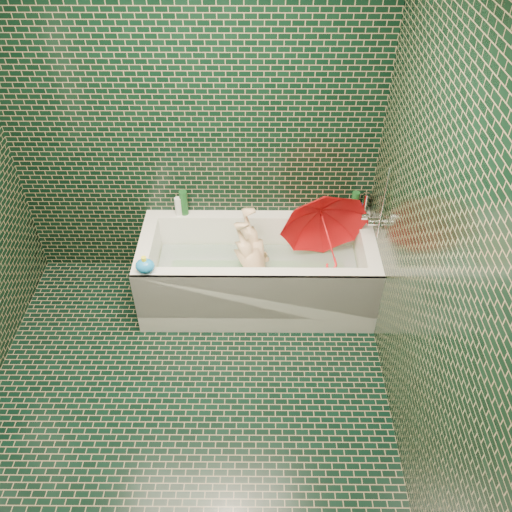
{
  "coord_description": "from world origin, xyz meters",
  "views": [
    {
      "loc": [
        0.46,
        -1.95,
        3.0
      ],
      "look_at": [
        0.44,
        0.82,
        0.59
      ],
      "focal_mm": 38.0,
      "sensor_mm": 36.0,
      "label": 1
    }
  ],
  "objects_px": {
    "umbrella": "(328,237)",
    "bath_toy": "(145,266)",
    "bathtub": "(257,278)",
    "rubber_duck": "(324,212)",
    "child": "(257,270)"
  },
  "relations": [
    {
      "from": "umbrella",
      "to": "bath_toy",
      "type": "distance_m",
      "value": 1.28
    },
    {
      "from": "child",
      "to": "umbrella",
      "type": "relative_size",
      "value": 1.55
    },
    {
      "from": "rubber_duck",
      "to": "bath_toy",
      "type": "bearing_deg",
      "value": -170.5
    },
    {
      "from": "bathtub",
      "to": "rubber_duck",
      "type": "height_order",
      "value": "rubber_duck"
    },
    {
      "from": "bathtub",
      "to": "umbrella",
      "type": "distance_m",
      "value": 0.64
    },
    {
      "from": "child",
      "to": "bath_toy",
      "type": "relative_size",
      "value": 6.62
    },
    {
      "from": "rubber_duck",
      "to": "bath_toy",
      "type": "distance_m",
      "value": 1.4
    },
    {
      "from": "rubber_duck",
      "to": "bath_toy",
      "type": "xyz_separation_m",
      "value": [
        -1.25,
        -0.63,
        0.02
      ]
    },
    {
      "from": "bath_toy",
      "to": "umbrella",
      "type": "bearing_deg",
      "value": 22.83
    },
    {
      "from": "umbrella",
      "to": "bath_toy",
      "type": "xyz_separation_m",
      "value": [
        -1.24,
        -0.3,
        -0.01
      ]
    },
    {
      "from": "bathtub",
      "to": "rubber_duck",
      "type": "distance_m",
      "value": 0.71
    },
    {
      "from": "child",
      "to": "bath_toy",
      "type": "height_order",
      "value": "bath_toy"
    },
    {
      "from": "bath_toy",
      "to": "rubber_duck",
      "type": "bearing_deg",
      "value": 35.97
    },
    {
      "from": "umbrella",
      "to": "rubber_duck",
      "type": "xyz_separation_m",
      "value": [
        0.01,
        0.33,
        -0.02
      ]
    },
    {
      "from": "umbrella",
      "to": "bath_toy",
      "type": "bearing_deg",
      "value": -168.19
    }
  ]
}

